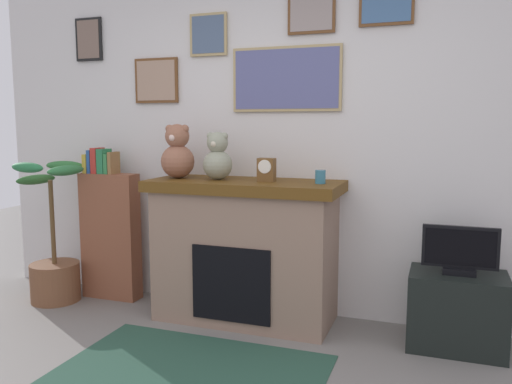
{
  "coord_description": "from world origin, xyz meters",
  "views": [
    {
      "loc": [
        1.09,
        -1.83,
        1.45
      ],
      "look_at": [
        -0.16,
        1.66,
        0.96
      ],
      "focal_mm": 36.45,
      "sensor_mm": 36.0,
      "label": 1
    }
  ],
  "objects_px": {
    "potted_plant": "(54,261)",
    "candle_jar": "(320,177)",
    "fireplace": "(245,250)",
    "tv_stand": "(457,311)",
    "teddy_bear_tan": "(218,158)",
    "bookshelf": "(110,231)",
    "television": "(460,252)",
    "teddy_bear_cream": "(178,154)",
    "mantel_clock": "(266,170)"
  },
  "relations": [
    {
      "from": "bookshelf",
      "to": "teddy_bear_cream",
      "type": "bearing_deg",
      "value": -7.97
    },
    {
      "from": "bookshelf",
      "to": "television",
      "type": "xyz_separation_m",
      "value": [
        2.71,
        -0.1,
        0.07
      ]
    },
    {
      "from": "tv_stand",
      "to": "teddy_bear_tan",
      "type": "height_order",
      "value": "teddy_bear_tan"
    },
    {
      "from": "bookshelf",
      "to": "teddy_bear_tan",
      "type": "height_order",
      "value": "teddy_bear_tan"
    },
    {
      "from": "fireplace",
      "to": "potted_plant",
      "type": "height_order",
      "value": "potted_plant"
    },
    {
      "from": "candle_jar",
      "to": "teddy_bear_tan",
      "type": "height_order",
      "value": "teddy_bear_tan"
    },
    {
      "from": "tv_stand",
      "to": "teddy_bear_cream",
      "type": "relative_size",
      "value": 1.48
    },
    {
      "from": "tv_stand",
      "to": "teddy_bear_tan",
      "type": "distance_m",
      "value": 1.93
    },
    {
      "from": "teddy_bear_tan",
      "to": "television",
      "type": "bearing_deg",
      "value": -0.13
    },
    {
      "from": "television",
      "to": "teddy_bear_tan",
      "type": "bearing_deg",
      "value": 179.87
    },
    {
      "from": "potted_plant",
      "to": "tv_stand",
      "type": "relative_size",
      "value": 1.93
    },
    {
      "from": "television",
      "to": "mantel_clock",
      "type": "bearing_deg",
      "value": 179.88
    },
    {
      "from": "teddy_bear_tan",
      "to": "candle_jar",
      "type": "bearing_deg",
      "value": 0.03
    },
    {
      "from": "tv_stand",
      "to": "fireplace",
      "type": "bearing_deg",
      "value": 179.2
    },
    {
      "from": "bookshelf",
      "to": "tv_stand",
      "type": "relative_size",
      "value": 2.09
    },
    {
      "from": "potted_plant",
      "to": "teddy_bear_tan",
      "type": "relative_size",
      "value": 3.31
    },
    {
      "from": "candle_jar",
      "to": "teddy_bear_cream",
      "type": "distance_m",
      "value": 1.1
    },
    {
      "from": "fireplace",
      "to": "teddy_bear_tan",
      "type": "height_order",
      "value": "teddy_bear_tan"
    },
    {
      "from": "television",
      "to": "mantel_clock",
      "type": "relative_size",
      "value": 2.79
    },
    {
      "from": "mantel_clock",
      "to": "bookshelf",
      "type": "bearing_deg",
      "value": 175.98
    },
    {
      "from": "potted_plant",
      "to": "candle_jar",
      "type": "height_order",
      "value": "potted_plant"
    },
    {
      "from": "fireplace",
      "to": "bookshelf",
      "type": "bearing_deg",
      "value": 176.32
    },
    {
      "from": "fireplace",
      "to": "tv_stand",
      "type": "distance_m",
      "value": 1.5
    },
    {
      "from": "fireplace",
      "to": "candle_jar",
      "type": "distance_m",
      "value": 0.79
    },
    {
      "from": "tv_stand",
      "to": "mantel_clock",
      "type": "distance_m",
      "value": 1.57
    },
    {
      "from": "potted_plant",
      "to": "teddy_bear_cream",
      "type": "xyz_separation_m",
      "value": [
        1.08,
        0.13,
        0.89
      ]
    },
    {
      "from": "fireplace",
      "to": "tv_stand",
      "type": "xyz_separation_m",
      "value": [
        1.47,
        -0.02,
        -0.28
      ]
    },
    {
      "from": "tv_stand",
      "to": "candle_jar",
      "type": "relative_size",
      "value": 6.45
    },
    {
      "from": "potted_plant",
      "to": "candle_jar",
      "type": "xyz_separation_m",
      "value": [
        2.18,
        0.14,
        0.75
      ]
    },
    {
      "from": "bookshelf",
      "to": "candle_jar",
      "type": "relative_size",
      "value": 13.46
    },
    {
      "from": "potted_plant",
      "to": "teddy_bear_cream",
      "type": "bearing_deg",
      "value": 7.1
    },
    {
      "from": "mantel_clock",
      "to": "teddy_bear_cream",
      "type": "distance_m",
      "value": 0.71
    },
    {
      "from": "television",
      "to": "candle_jar",
      "type": "relative_size",
      "value": 4.98
    },
    {
      "from": "fireplace",
      "to": "television",
      "type": "xyz_separation_m",
      "value": [
        1.47,
        -0.02,
        0.11
      ]
    },
    {
      "from": "mantel_clock",
      "to": "television",
      "type": "bearing_deg",
      "value": -0.12
    },
    {
      "from": "fireplace",
      "to": "candle_jar",
      "type": "relative_size",
      "value": 15.07
    },
    {
      "from": "television",
      "to": "mantel_clock",
      "type": "xyz_separation_m",
      "value": [
        -1.3,
        0.0,
        0.49
      ]
    },
    {
      "from": "fireplace",
      "to": "potted_plant",
      "type": "bearing_deg",
      "value": -174.59
    },
    {
      "from": "teddy_bear_cream",
      "to": "potted_plant",
      "type": "bearing_deg",
      "value": -172.9
    },
    {
      "from": "teddy_bear_cream",
      "to": "fireplace",
      "type": "bearing_deg",
      "value": 1.95
    },
    {
      "from": "potted_plant",
      "to": "mantel_clock",
      "type": "distance_m",
      "value": 1.96
    },
    {
      "from": "candle_jar",
      "to": "teddy_bear_tan",
      "type": "relative_size",
      "value": 0.27
    },
    {
      "from": "candle_jar",
      "to": "teddy_bear_cream",
      "type": "relative_size",
      "value": 0.23
    },
    {
      "from": "fireplace",
      "to": "teddy_bear_tan",
      "type": "distance_m",
      "value": 0.7
    },
    {
      "from": "tv_stand",
      "to": "teddy_bear_tan",
      "type": "bearing_deg",
      "value": 179.92
    },
    {
      "from": "fireplace",
      "to": "television",
      "type": "bearing_deg",
      "value": -0.85
    },
    {
      "from": "bookshelf",
      "to": "teddy_bear_cream",
      "type": "xyz_separation_m",
      "value": [
        0.7,
        -0.1,
        0.66
      ]
    },
    {
      "from": "tv_stand",
      "to": "television",
      "type": "bearing_deg",
      "value": -90.0
    },
    {
      "from": "fireplace",
      "to": "potted_plant",
      "type": "relative_size",
      "value": 1.21
    },
    {
      "from": "potted_plant",
      "to": "teddy_bear_tan",
      "type": "height_order",
      "value": "teddy_bear_tan"
    }
  ]
}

